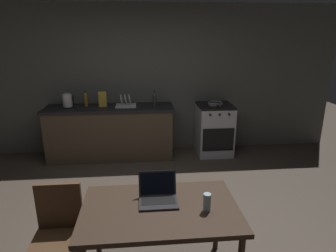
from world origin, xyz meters
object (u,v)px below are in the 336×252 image
(electric_kettle, at_px, (68,101))
(bottle_b, at_px, (86,99))
(frying_pan, at_px, (215,103))
(stove_oven, at_px, (214,129))
(laptop, at_px, (158,196))
(bottle, at_px, (155,99))
(dining_table, at_px, (160,215))
(chair, at_px, (58,230))
(drinking_glass, at_px, (207,202))
(cereal_box, at_px, (103,99))
(dish_rack, at_px, (126,104))

(electric_kettle, xyz_separation_m, bottle_b, (0.28, 0.08, 0.01))
(frying_pan, xyz_separation_m, bottle_b, (-2.22, 0.11, 0.10))
(electric_kettle, bearing_deg, stove_oven, -0.06)
(electric_kettle, bearing_deg, frying_pan, -0.64)
(laptop, xyz_separation_m, bottle_b, (-1.05, 2.81, 0.26))
(electric_kettle, xyz_separation_m, bottle, (1.45, -0.05, 0.01))
(laptop, height_order, frying_pan, same)
(dining_table, relative_size, chair, 1.44)
(chair, bearing_deg, drinking_glass, -27.00)
(cereal_box, relative_size, dish_rack, 0.75)
(dining_table, relative_size, bottle_b, 4.73)
(dish_rack, bearing_deg, electric_kettle, 180.00)
(dining_table, height_order, electric_kettle, electric_kettle)
(stove_oven, xyz_separation_m, bottle, (-1.06, -0.05, 0.58))
(chair, height_order, bottle, bottle)
(laptop, relative_size, bottle_b, 1.19)
(dish_rack, bearing_deg, chair, -99.63)
(chair, distance_m, dish_rack, 2.81)
(stove_oven, bearing_deg, laptop, -113.25)
(laptop, bearing_deg, bottle_b, 124.67)
(laptop, xyz_separation_m, frying_pan, (1.16, 2.70, 0.16))
(dining_table, height_order, frying_pan, frying_pan)
(dining_table, xyz_separation_m, laptop, (-0.01, 0.10, 0.12))
(chair, distance_m, electric_kettle, 2.83)
(dining_table, distance_m, laptop, 0.15)
(frying_pan, bearing_deg, electric_kettle, 179.36)
(stove_oven, relative_size, drinking_glass, 6.13)
(dish_rack, bearing_deg, bottle_b, 173.25)
(chair, distance_m, bottle_b, 2.87)
(stove_oven, bearing_deg, electric_kettle, 179.94)
(stove_oven, bearing_deg, dish_rack, 179.91)
(dining_table, xyz_separation_m, bottle_b, (-1.06, 2.91, 0.38))
(stove_oven, relative_size, bottle_b, 3.38)
(chair, height_order, electric_kettle, electric_kettle)
(stove_oven, height_order, dining_table, stove_oven)
(chair, xyz_separation_m, electric_kettle, (-0.50, 2.73, 0.52))
(dining_table, bearing_deg, laptop, 95.44)
(dining_table, xyz_separation_m, chair, (-0.85, 0.09, -0.15))
(electric_kettle, relative_size, bottle_b, 0.90)
(laptop, bearing_deg, dining_table, -70.44)
(stove_oven, xyz_separation_m, bottle_b, (-2.22, 0.08, 0.58))
(frying_pan, relative_size, bottle_b, 1.61)
(bottle, bearing_deg, drinking_glass, -84.67)
(laptop, height_order, dish_rack, dish_rack)
(chair, height_order, bottle_b, bottle_b)
(laptop, distance_m, bottle, 2.69)
(stove_oven, distance_m, dish_rack, 1.63)
(stove_oven, height_order, laptop, laptop)
(electric_kettle, bearing_deg, bottle_b, 15.72)
(cereal_box, bearing_deg, stove_oven, -0.67)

